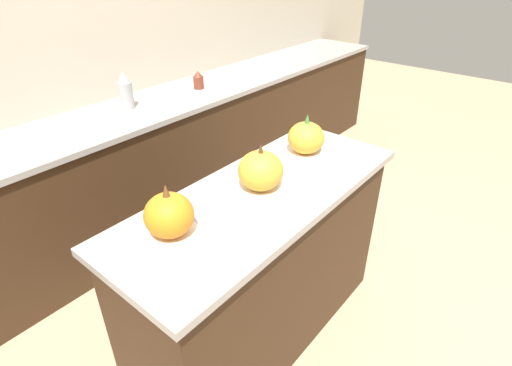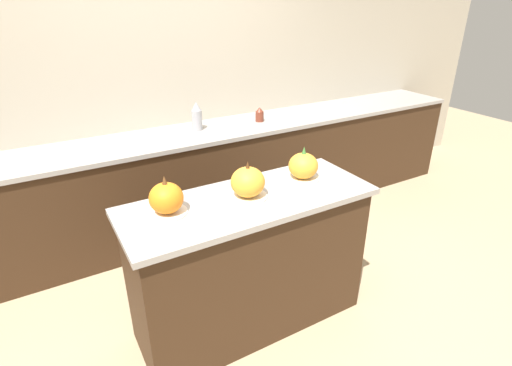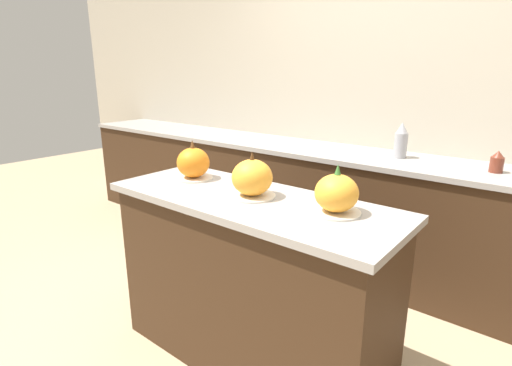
{
  "view_description": "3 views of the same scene",
  "coord_description": "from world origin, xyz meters",
  "views": [
    {
      "loc": [
        -1.15,
        -0.91,
        1.82
      ],
      "look_at": [
        -0.03,
        0.02,
        0.95
      ],
      "focal_mm": 28.0,
      "sensor_mm": 36.0,
      "label": 1
    },
    {
      "loc": [
        -0.97,
        -1.75,
        1.95
      ],
      "look_at": [
        0.04,
        -0.0,
        0.99
      ],
      "focal_mm": 28.0,
      "sensor_mm": 36.0,
      "label": 2
    },
    {
      "loc": [
        1.15,
        -1.38,
        1.49
      ],
      "look_at": [
        0.05,
        -0.01,
        0.98
      ],
      "focal_mm": 28.0,
      "sensor_mm": 36.0,
      "label": 3
    }
  ],
  "objects": [
    {
      "name": "ground_plane",
      "position": [
        0.0,
        0.0,
        0.0
      ],
      "size": [
        12.0,
        12.0,
        0.0
      ],
      "primitive_type": "plane",
      "color": "tan"
    },
    {
      "name": "pumpkin_cake_center",
      "position": [
        0.0,
        0.02,
        0.99
      ],
      "size": [
        0.22,
        0.22,
        0.22
      ],
      "color": "silver",
      "rests_on": "kitchen_island"
    },
    {
      "name": "back_counter",
      "position": [
        0.0,
        1.28,
        0.45
      ],
      "size": [
        6.0,
        0.6,
        0.9
      ],
      "color": "#382314",
      "rests_on": "ground_plane"
    },
    {
      "name": "pumpkin_cake_left",
      "position": [
        -0.46,
        0.07,
        0.99
      ],
      "size": [
        0.21,
        0.21,
        0.22
      ],
      "color": "silver",
      "rests_on": "kitchen_island"
    },
    {
      "name": "kitchen_island",
      "position": [
        0.0,
        0.0,
        0.45
      ],
      "size": [
        1.47,
        0.56,
        0.9
      ],
      "color": "#382314",
      "rests_on": "ground_plane"
    },
    {
      "name": "bottle_tall",
      "position": [
        0.23,
        1.33,
        1.02
      ],
      "size": [
        0.09,
        0.09,
        0.24
      ],
      "color": "#99999E",
      "rests_on": "back_counter"
    },
    {
      "name": "bottle_short",
      "position": [
        0.82,
        1.28,
        0.96
      ],
      "size": [
        0.07,
        0.07,
        0.13
      ],
      "color": "maroon",
      "rests_on": "back_counter"
    },
    {
      "name": "pumpkin_cake_right",
      "position": [
        0.42,
        0.06,
        0.99
      ],
      "size": [
        0.21,
        0.21,
        0.21
      ],
      "color": "silver",
      "rests_on": "kitchen_island"
    },
    {
      "name": "wall_back",
      "position": [
        0.0,
        1.61,
        1.25
      ],
      "size": [
        8.0,
        0.06,
        2.5
      ],
      "color": "#B2A893",
      "rests_on": "ground_plane"
    }
  ]
}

